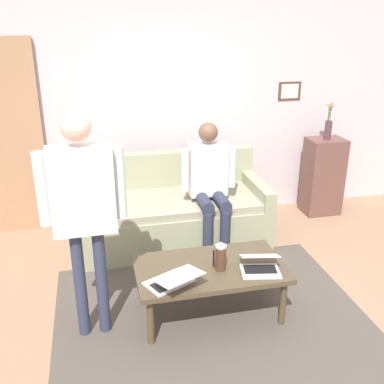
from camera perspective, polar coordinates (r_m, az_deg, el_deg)
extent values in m
plane|color=#9C785C|center=(3.60, 3.06, -16.85)|extent=(7.68, 7.68, 0.00)
cube|color=#514942|center=(3.68, 2.65, -15.85)|extent=(2.43, 2.00, 0.01)
cube|color=silver|center=(5.05, -3.51, 11.46)|extent=(7.04, 0.10, 2.70)
cube|color=#4F372F|center=(5.41, 12.28, 12.42)|extent=(0.27, 0.02, 0.21)
cube|color=#EBE5CA|center=(5.40, 12.32, 12.41)|extent=(0.21, 0.00, 0.16)
cube|color=tan|center=(5.05, -22.99, 6.00)|extent=(0.82, 0.05, 2.05)
cube|color=#9A9F7D|center=(4.70, -2.39, -3.95)|extent=(1.91, 0.87, 0.42)
cube|color=#9E9981|center=(4.58, -2.39, -1.24)|extent=(1.67, 0.79, 0.08)
cube|color=#9A9F7D|center=(4.87, -3.26, 2.55)|extent=(1.91, 0.14, 0.46)
cube|color=#9A9F7D|center=(4.80, 8.09, 0.44)|extent=(0.12, 0.87, 0.20)
cube|color=#9A9F7D|center=(4.52, -13.67, -1.38)|extent=(0.12, 0.87, 0.20)
cube|color=#4D412E|center=(3.53, 2.33, -9.71)|extent=(1.15, 0.65, 0.04)
cylinder|color=#4D412A|center=(3.59, 11.47, -13.59)|extent=(0.05, 0.05, 0.39)
cylinder|color=brown|center=(3.36, -5.29, -16.03)|extent=(0.05, 0.05, 0.39)
cylinder|color=#493B2D|center=(3.99, 8.48, -9.49)|extent=(0.05, 0.05, 0.39)
cylinder|color=#444A31|center=(3.78, -6.38, -11.31)|extent=(0.05, 0.05, 0.39)
cube|color=silver|center=(3.32, -2.98, -11.36)|extent=(0.39, 0.34, 0.01)
cube|color=black|center=(3.31, -2.80, -11.38)|extent=(0.31, 0.24, 0.00)
cube|color=silver|center=(3.18, -1.68, -10.65)|extent=(0.39, 0.33, 0.03)
cube|color=black|center=(3.18, -1.72, -10.63)|extent=(0.35, 0.30, 0.03)
cube|color=silver|center=(3.48, 8.69, -9.93)|extent=(0.32, 0.26, 0.01)
cube|color=black|center=(3.49, 8.65, -9.69)|extent=(0.26, 0.17, 0.00)
cube|color=silver|center=(3.49, 8.59, -8.01)|extent=(0.32, 0.24, 0.08)
cube|color=silver|center=(3.49, 8.59, -8.04)|extent=(0.29, 0.21, 0.07)
cylinder|color=#4C3323|center=(3.44, 3.66, -8.43)|extent=(0.08, 0.08, 0.19)
cylinder|color=#B7B7BC|center=(3.39, 3.70, -6.91)|extent=(0.08, 0.08, 0.02)
sphere|color=#B2B2B7|center=(3.37, 3.71, -6.57)|extent=(0.03, 0.03, 0.03)
cube|color=black|center=(3.42, 2.76, -8.40)|extent=(0.01, 0.01, 0.13)
cube|color=brown|center=(5.53, 16.27, 1.92)|extent=(0.42, 0.32, 0.91)
cylinder|color=#52333E|center=(5.37, 16.90, 7.55)|extent=(0.08, 0.08, 0.21)
cylinder|color=#3D7038|center=(5.32, 17.02, 9.61)|extent=(0.01, 0.03, 0.19)
sphere|color=yellow|center=(5.29, 17.04, 10.59)|extent=(0.04, 0.04, 0.04)
cylinder|color=#3D7038|center=(5.35, 17.11, 9.35)|extent=(0.02, 0.01, 0.13)
sphere|color=silver|center=(5.35, 17.19, 10.03)|extent=(0.04, 0.04, 0.04)
cylinder|color=#3D7038|center=(5.32, 17.19, 9.48)|extent=(0.02, 0.01, 0.17)
sphere|color=#E45862|center=(5.30, 17.32, 10.35)|extent=(0.04, 0.04, 0.04)
cylinder|color=#3D7038|center=(5.35, 17.09, 9.65)|extent=(0.03, 0.01, 0.19)
sphere|color=#D14171|center=(5.34, 17.17, 10.65)|extent=(0.05, 0.05, 0.05)
cylinder|color=#3D7038|center=(5.33, 16.96, 9.68)|extent=(0.02, 0.02, 0.19)
sphere|color=silver|center=(5.31, 16.95, 10.71)|extent=(0.05, 0.05, 0.05)
cylinder|color=#2F3750|center=(3.40, -14.02, -11.35)|extent=(0.09, 0.09, 0.85)
cylinder|color=#2F3750|center=(3.40, -11.41, -11.10)|extent=(0.09, 0.09, 0.85)
cube|color=silver|center=(3.08, -13.81, 0.21)|extent=(0.43, 0.20, 0.60)
cylinder|color=silver|center=(3.08, -18.54, 0.29)|extent=(0.08, 0.08, 0.51)
cylinder|color=silver|center=(3.08, -9.17, 1.17)|extent=(0.08, 0.08, 0.51)
sphere|color=beige|center=(2.95, -14.55, 7.96)|extent=(0.19, 0.19, 0.19)
cylinder|color=#2B3246|center=(4.37, 4.20, -5.49)|extent=(0.10, 0.10, 0.50)
cylinder|color=#2B3246|center=(4.33, 2.03, -5.73)|extent=(0.10, 0.10, 0.50)
cylinder|color=#2B3246|center=(4.40, 3.63, -0.97)|extent=(0.12, 0.40, 0.12)
cylinder|color=#2B3246|center=(4.36, 1.48, -1.16)|extent=(0.12, 0.40, 0.12)
cube|color=silver|center=(4.45, 2.01, 2.90)|extent=(0.37, 0.20, 0.52)
cylinder|color=silver|center=(4.46, 5.13, 3.22)|extent=(0.08, 0.08, 0.42)
cylinder|color=silver|center=(4.34, -0.85, 2.79)|extent=(0.08, 0.08, 0.42)
sphere|color=brown|center=(4.34, 2.08, 7.58)|extent=(0.19, 0.19, 0.19)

